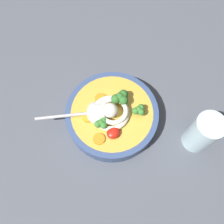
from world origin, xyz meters
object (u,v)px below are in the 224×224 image
Objects in this scene: soup_bowl at (112,115)px; soup_spoon at (90,113)px; noodle_pile at (111,112)px; drinking_glass at (202,133)px.

soup_spoon is (-4.33, 3.51, 3.09)cm from soup_bowl.
noodle_pile is 5.36cm from soup_spoon.
soup_spoon is 1.26× the size of drinking_glass.
drinking_glass is at bearing 162.24° from soup_spoon.
noodle_pile reaches higher than soup_spoon.
drinking_glass reaches higher than soup_bowl.
soup_bowl is 22.75cm from drinking_glass.
noodle_pile is at bearing 174.87° from soup_spoon.
soup_bowl is at bearing -180.00° from soup_spoon.
soup_spoon is 27.70cm from drinking_glass.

